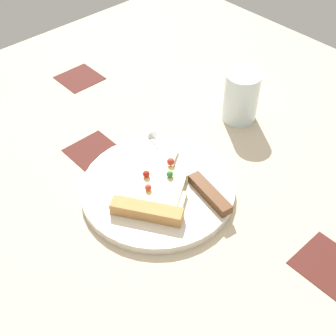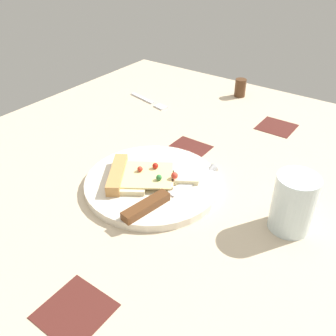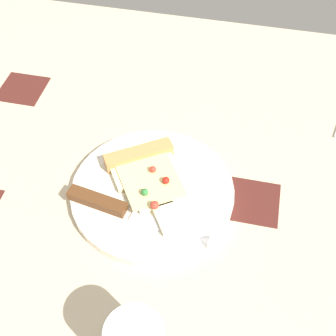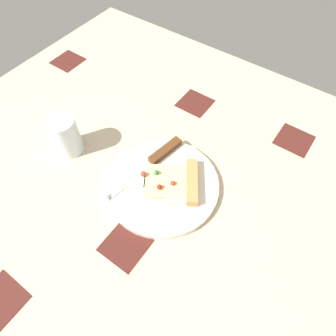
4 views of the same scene
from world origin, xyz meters
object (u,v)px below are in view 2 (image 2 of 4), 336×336
object	(u,v)px
plate	(152,183)
pepper_shaker	(240,88)
pizza_slice	(140,176)
fork	(150,101)
knife	(165,196)
drinking_glass	(293,203)

from	to	relation	value
plate	pepper_shaker	size ratio (longest dim) A/B	5.05
pizza_slice	fork	size ratio (longest dim) A/B	1.23
knife	fork	bearing A→B (deg)	141.50
pizza_slice	plate	bearing A→B (deg)	90.05
plate	fork	xyz separation A→B (cm)	(32.61, 26.28, -0.39)
plate	pizza_slice	bearing A→B (deg)	123.24
fork	knife	bearing A→B (deg)	54.02
plate	knife	size ratio (longest dim) A/B	1.13
pizza_slice	knife	distance (cm)	7.99
pepper_shaker	fork	size ratio (longest dim) A/B	0.35
drinking_glass	pepper_shaker	distance (cm)	58.58
fork	pizza_slice	bearing A→B (deg)	47.95
plate	fork	world-z (taller)	plate
pepper_shaker	drinking_glass	bearing A→B (deg)	-145.17
pizza_slice	fork	xyz separation A→B (cm)	(34.00, 24.16, -1.98)
pizza_slice	pepper_shaker	size ratio (longest dim) A/B	3.50
pizza_slice	pepper_shaker	distance (cm)	54.09
plate	pizza_slice	size ratio (longest dim) A/B	1.44
pizza_slice	pepper_shaker	world-z (taller)	pepper_shaker
drinking_glass	fork	xyz separation A→B (cm)	(28.14, 52.99, -4.89)
pepper_shaker	fork	distance (cm)	28.00
pizza_slice	knife	bearing A→B (deg)	41.80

